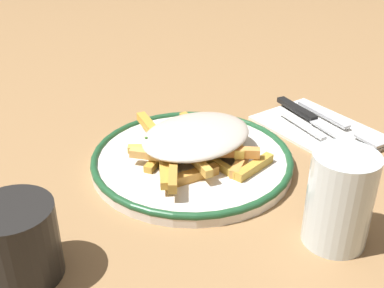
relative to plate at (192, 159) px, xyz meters
The scene contains 9 objects.
ground_plane 0.01m from the plate, ahead, with size 2.60×2.60×0.00m, color #997248.
plate is the anchor object (origin of this frame).
fries_heap 0.03m from the plate, 140.11° to the left, with size 0.18×0.21×0.04m.
napkin 0.23m from the plate, behind, with size 0.13×0.19×0.01m, color silver.
fork 0.26m from the plate, 169.71° to the left, with size 0.04×0.18×0.01m.
knife 0.23m from the plate, behind, with size 0.05×0.21×0.01m.
spoon 0.20m from the plate, 160.45° to the left, with size 0.04×0.15×0.01m.
water_glass 0.22m from the plate, 99.17° to the left, with size 0.07×0.07×0.11m, color silver.
coffee_mug 0.27m from the plate, 14.94° to the left, with size 0.11×0.08×0.08m.
Camera 1 is at (0.34, 0.47, 0.35)m, focal length 45.46 mm.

